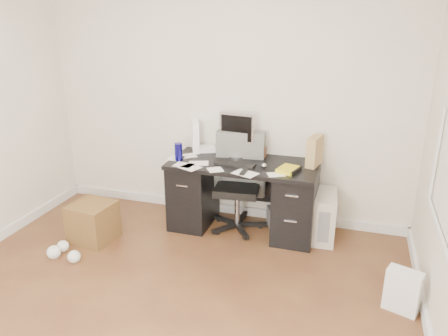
% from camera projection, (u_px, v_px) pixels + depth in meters
% --- Properties ---
extents(ground, '(4.00, 4.00, 0.00)m').
position_uv_depth(ground, '(148.00, 322.00, 3.28)').
color(ground, '#4C2618').
rests_on(ground, ground).
extents(room_shell, '(4.02, 4.02, 2.71)m').
position_uv_depth(room_shell, '(139.00, 102.00, 2.73)').
color(room_shell, beige).
rests_on(room_shell, ground).
extents(desk, '(1.50, 0.70, 0.75)m').
position_uv_depth(desk, '(243.00, 194.00, 4.54)').
color(desk, black).
rests_on(desk, ground).
extents(loose_papers, '(1.10, 0.60, 0.00)m').
position_uv_depth(loose_papers, '(223.00, 162.00, 4.43)').
color(loose_papers, silver).
rests_on(loose_papers, desk).
extents(lcd_monitor, '(0.40, 0.26, 0.48)m').
position_uv_depth(lcd_monitor, '(237.00, 135.00, 4.51)').
color(lcd_monitor, '#A9A9AD').
rests_on(lcd_monitor, desk).
extents(keyboard, '(0.42, 0.19, 0.02)m').
position_uv_depth(keyboard, '(235.00, 164.00, 4.34)').
color(keyboard, black).
rests_on(keyboard, desk).
extents(computer_mouse, '(0.07, 0.07, 0.06)m').
position_uv_depth(computer_mouse, '(264.00, 166.00, 4.25)').
color(computer_mouse, '#A9A9AD').
rests_on(computer_mouse, desk).
extents(travel_mug, '(0.10, 0.10, 0.18)m').
position_uv_depth(travel_mug, '(179.00, 152.00, 4.46)').
color(travel_mug, navy).
rests_on(travel_mug, desk).
extents(white_binder, '(0.24, 0.32, 0.33)m').
position_uv_depth(white_binder, '(195.00, 136.00, 4.75)').
color(white_binder, white).
rests_on(white_binder, desk).
extents(magazine_file, '(0.18, 0.28, 0.30)m').
position_uv_depth(magazine_file, '(315.00, 151.00, 4.29)').
color(magazine_file, '#A0804D').
rests_on(magazine_file, desk).
extents(pen_cup, '(0.11, 0.11, 0.25)m').
position_uv_depth(pen_cup, '(262.00, 145.00, 4.55)').
color(pen_cup, '#5B301A').
rests_on(pen_cup, desk).
extents(yellow_book, '(0.23, 0.26, 0.04)m').
position_uv_depth(yellow_book, '(289.00, 170.00, 4.17)').
color(yellow_book, gold).
rests_on(yellow_book, desk).
extents(paper_remote, '(0.28, 0.25, 0.02)m').
position_uv_depth(paper_remote, '(245.00, 173.00, 4.12)').
color(paper_remote, silver).
rests_on(paper_remote, desk).
extents(office_chair, '(0.63, 0.63, 1.02)m').
position_uv_depth(office_chair, '(238.00, 183.00, 4.53)').
color(office_chair, '#535653').
rests_on(office_chair, ground).
extents(pc_tower, '(0.25, 0.50, 0.49)m').
position_uv_depth(pc_tower, '(324.00, 216.00, 4.41)').
color(pc_tower, '#B4AFA2').
rests_on(pc_tower, ground).
extents(shopping_bag, '(0.30, 0.26, 0.35)m').
position_uv_depth(shopping_bag, '(403.00, 291.00, 3.35)').
color(shopping_bag, white).
rests_on(shopping_bag, ground).
extents(wicker_basket, '(0.44, 0.44, 0.39)m').
position_uv_depth(wicker_basket, '(93.00, 222.00, 4.39)').
color(wicker_basket, '#4C3116').
rests_on(wicker_basket, ground).
extents(desk_printer, '(0.46, 0.42, 0.22)m').
position_uv_depth(desk_printer, '(286.00, 219.00, 4.65)').
color(desk_printer, slate).
rests_on(desk_printer, ground).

